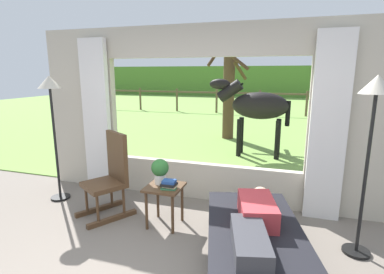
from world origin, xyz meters
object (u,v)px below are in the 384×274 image
at_px(rocking_chair, 111,176).
at_px(pasture_tree, 229,84).
at_px(recliner_sofa, 254,245).
at_px(floor_lamp_right, 374,113).
at_px(side_table, 165,193).
at_px(book_stack, 169,185).
at_px(reclining_person, 255,219).
at_px(floor_lamp_left, 51,101).
at_px(horse, 256,106).
at_px(potted_plant, 160,170).

bearing_deg(rocking_chair, pasture_tree, 115.36).
height_order(recliner_sofa, floor_lamp_right, floor_lamp_right).
relative_size(rocking_chair, floor_lamp_right, 0.60).
relative_size(side_table, book_stack, 2.68).
bearing_deg(recliner_sofa, reclining_person, -103.86).
height_order(floor_lamp_right, pasture_tree, pasture_tree).
bearing_deg(floor_lamp_right, floor_lamp_left, 176.96).
xyz_separation_m(side_table, horse, (0.73, 3.57, 0.73)).
height_order(rocking_chair, pasture_tree, pasture_tree).
bearing_deg(pasture_tree, book_stack, -86.71).
bearing_deg(pasture_tree, side_table, -87.63).
relative_size(floor_lamp_left, pasture_tree, 0.61).
xyz_separation_m(side_table, book_stack, (0.09, -0.06, 0.14)).
relative_size(recliner_sofa, book_stack, 9.63).
xyz_separation_m(potted_plant, book_stack, (0.17, -0.12, -0.13)).
xyz_separation_m(reclining_person, floor_lamp_left, (-3.00, 0.81, 0.97)).
xyz_separation_m(reclining_person, pasture_tree, (-1.37, 5.77, 1.06)).
relative_size(potted_plant, book_stack, 1.65).
height_order(reclining_person, floor_lamp_right, floor_lamp_right).
bearing_deg(pasture_tree, potted_plant, -88.49).
distance_m(reclining_person, pasture_tree, 6.03).
bearing_deg(floor_lamp_left, reclining_person, -15.13).
bearing_deg(floor_lamp_left, potted_plant, -6.78).
xyz_separation_m(reclining_person, rocking_chair, (-1.96, 0.61, 0.02)).
bearing_deg(side_table, reclining_person, -25.11).
bearing_deg(recliner_sofa, potted_plant, 142.03).
distance_m(rocking_chair, horse, 3.87).
distance_m(book_stack, pasture_tree, 5.39).
height_order(reclining_person, pasture_tree, pasture_tree).
distance_m(side_table, book_stack, 0.18).
distance_m(side_table, floor_lamp_left, 2.15).
distance_m(reclining_person, rocking_chair, 2.05).
xyz_separation_m(recliner_sofa, potted_plant, (-1.24, 0.55, 0.48)).
bearing_deg(side_table, potted_plant, 143.13).
relative_size(reclining_person, floor_lamp_right, 0.76).
height_order(side_table, pasture_tree, pasture_tree).
bearing_deg(recliner_sofa, floor_lamp_right, 14.32).
distance_m(rocking_chair, book_stack, 0.90).
xyz_separation_m(potted_plant, floor_lamp_right, (2.26, -0.00, 0.81)).
height_order(reclining_person, rocking_chair, rocking_chair).
height_order(recliner_sofa, reclining_person, reclining_person).
bearing_deg(floor_lamp_right, book_stack, -176.84).
bearing_deg(pasture_tree, floor_lamp_right, -65.12).
height_order(potted_plant, floor_lamp_left, floor_lamp_left).
height_order(reclining_person, horse, horse).
distance_m(recliner_sofa, horse, 4.19).
bearing_deg(floor_lamp_right, side_table, -178.52).
xyz_separation_m(recliner_sofa, floor_lamp_right, (1.03, 0.55, 1.29)).
height_order(recliner_sofa, floor_lamp_left, floor_lamp_left).
bearing_deg(reclining_person, floor_lamp_left, 151.00).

